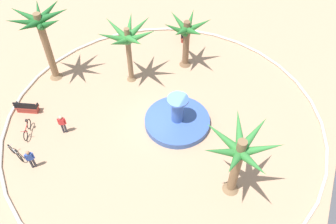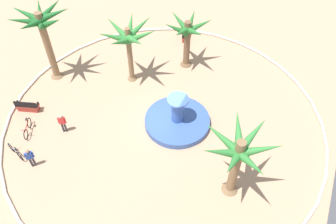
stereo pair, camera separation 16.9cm
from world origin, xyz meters
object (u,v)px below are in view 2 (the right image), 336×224
object	(u,v)px
palm_tree_mid_plaza	(43,29)
bicycle_red_frame	(27,128)
bench_west	(28,107)
palm_tree_by_curb	(129,39)
fountain	(177,120)
person_cyclist_helmet	(30,157)
palm_tree_far_side	(187,33)
bicycle_by_lamppost	(15,152)
person_cyclist_photo	(62,122)
bench_east	(186,35)
palm_tree_near_fountain	(238,154)

from	to	relation	value
palm_tree_mid_plaza	bicycle_red_frame	distance (m)	6.97
bench_west	bicycle_red_frame	size ratio (longest dim) A/B	1.08
palm_tree_by_curb	bench_west	world-z (taller)	palm_tree_by_curb
fountain	bench_west	distance (m)	10.70
palm_tree_mid_plaza	person_cyclist_helmet	xyz separation A→B (m)	(7.44, 3.76, -3.53)
bicycle_red_frame	person_cyclist_helmet	size ratio (longest dim) A/B	0.97
palm_tree_far_side	bicycle_by_lamppost	distance (m)	14.53
palm_tree_mid_plaza	bench_west	xyz separation A→B (m)	(3.83, 0.36, -4.08)
fountain	bicycle_by_lamppost	xyz separation A→B (m)	(6.75, -8.28, 0.05)
person_cyclist_helmet	bench_west	bearing A→B (deg)	-136.73
person_cyclist_helmet	person_cyclist_photo	size ratio (longest dim) A/B	0.99
palm_tree_far_side	person_cyclist_helmet	xyz separation A→B (m)	(12.96, -4.87, -2.13)
palm_tree_by_curb	bicycle_red_frame	xyz separation A→B (m)	(7.64, -3.85, -3.43)
bench_east	person_cyclist_helmet	distance (m)	16.65
palm_tree_by_curb	bench_east	bearing A→B (deg)	165.27
bicycle_by_lamppost	person_cyclist_helmet	size ratio (longest dim) A/B	1.03
bicycle_by_lamppost	fountain	bearing A→B (deg)	129.18
bicycle_red_frame	bicycle_by_lamppost	world-z (taller)	same
palm_tree_mid_plaza	fountain	bearing A→B (deg)	87.18
bicycle_red_frame	person_cyclist_helmet	world-z (taller)	person_cyclist_helmet
fountain	bench_west	size ratio (longest dim) A/B	2.68
bicycle_red_frame	fountain	bearing A→B (deg)	118.95
palm_tree_far_side	bench_east	size ratio (longest dim) A/B	2.57
palm_tree_mid_plaza	person_cyclist_helmet	bearing A→B (deg)	26.79
palm_tree_mid_plaza	bicycle_red_frame	world-z (taller)	palm_tree_mid_plaza
palm_tree_by_curb	bicycle_by_lamppost	xyz separation A→B (m)	(9.49, -3.27, -3.43)
palm_tree_mid_plaza	person_cyclist_photo	distance (m)	6.80
fountain	palm_tree_near_fountain	bearing A→B (deg)	55.25
bench_west	palm_tree_by_curb	bearing A→B (deg)	139.55
bench_east	bicycle_by_lamppost	size ratio (longest dim) A/B	1.01
palm_tree_far_side	person_cyclist_helmet	bearing A→B (deg)	-20.59
person_cyclist_helmet	fountain	bearing A→B (deg)	135.64
fountain	bicycle_by_lamppost	bearing A→B (deg)	-50.82
palm_tree_far_side	person_cyclist_photo	xyz separation A→B (m)	(9.85, -4.75, -2.12)
palm_tree_far_side	bench_east	world-z (taller)	palm_tree_far_side
palm_tree_far_side	bicycle_red_frame	xyz separation A→B (m)	(10.93, -6.96, -2.65)
palm_tree_far_side	person_cyclist_helmet	size ratio (longest dim) A/B	2.67
fountain	bicycle_red_frame	xyz separation A→B (m)	(4.90, -8.86, 0.05)
bicycle_red_frame	bicycle_by_lamppost	xyz separation A→B (m)	(1.85, 0.58, 0.00)
palm_tree_by_curb	bench_east	world-z (taller)	palm_tree_by_curb
bench_east	bicycle_by_lamppost	xyz separation A→B (m)	(16.09, -5.01, 0.04)
bench_west	person_cyclist_photo	distance (m)	3.60
fountain	bicycle_red_frame	world-z (taller)	fountain
palm_tree_near_fountain	bicycle_red_frame	world-z (taller)	palm_tree_near_fountain
bicycle_red_frame	bench_west	bearing A→B (deg)	-140.53
fountain	bicycle_by_lamppost	size ratio (longest dim) A/B	2.70
palm_tree_mid_plaza	bicycle_by_lamppost	size ratio (longest dim) A/B	3.57
palm_tree_near_fountain	bench_east	xyz separation A→B (m)	(-12.73, -8.16, -3.23)
bench_east	person_cyclist_helmet	world-z (taller)	person_cyclist_helmet
palm_tree_near_fountain	person_cyclist_photo	size ratio (longest dim) A/B	3.02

